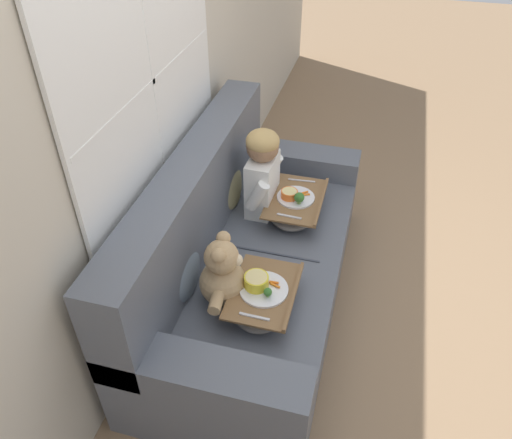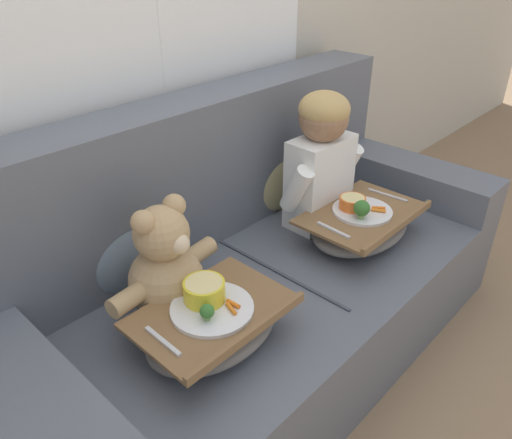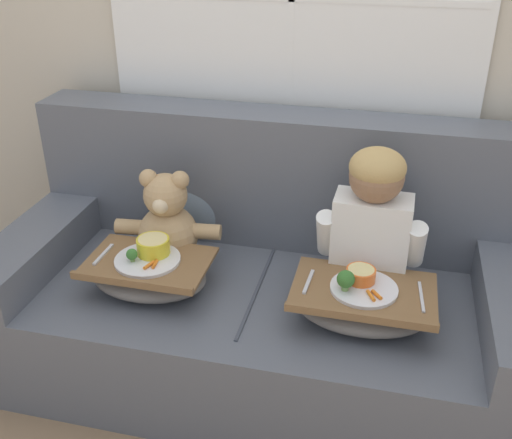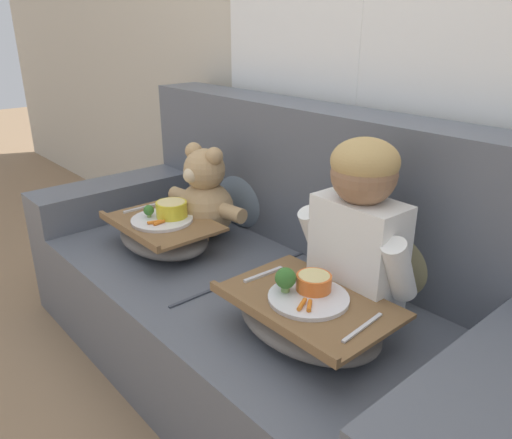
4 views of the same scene
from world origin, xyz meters
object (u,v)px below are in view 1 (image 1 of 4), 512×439
at_px(lap_tray_teddy, 263,297).
at_px(throw_pillow_behind_teddy, 182,267).
at_px(throw_pillow_behind_child, 229,181).
at_px(teddy_bear, 224,276).
at_px(couch, 243,258).
at_px(lap_tray_child, 295,205).
at_px(child_figure, 263,168).

bearing_deg(lap_tray_teddy, throw_pillow_behind_teddy, 90.03).
relative_size(throw_pillow_behind_child, teddy_bear, 0.88).
height_order(throw_pillow_behind_teddy, lap_tray_teddy, throw_pillow_behind_teddy).
relative_size(couch, teddy_bear, 4.74).
height_order(throw_pillow_behind_child, lap_tray_teddy, throw_pillow_behind_child).
height_order(throw_pillow_behind_teddy, lap_tray_child, throw_pillow_behind_teddy).
distance_m(teddy_bear, lap_tray_child, 0.80).
distance_m(throw_pillow_behind_child, teddy_bear, 0.80).
xyz_separation_m(child_figure, teddy_bear, (-0.77, -0.00, -0.13)).
xyz_separation_m(couch, lap_tray_teddy, (-0.38, -0.22, 0.15)).
height_order(teddy_bear, lap_tray_child, teddy_bear).
xyz_separation_m(couch, throw_pillow_behind_child, (0.39, 0.20, 0.24)).
relative_size(throw_pillow_behind_child, lap_tray_child, 0.77).
height_order(throw_pillow_behind_child, child_figure, child_figure).
relative_size(couch, throw_pillow_behind_teddy, 5.45).
relative_size(lap_tray_child, lap_tray_teddy, 1.07).
distance_m(couch, teddy_bear, 0.45).
xyz_separation_m(throw_pillow_behind_teddy, teddy_bear, (0.00, -0.21, -0.00)).
bearing_deg(throw_pillow_behind_child, couch, -152.62).
height_order(couch, throw_pillow_behind_teddy, couch).
bearing_deg(throw_pillow_behind_child, teddy_bear, -164.43).
relative_size(child_figure, lap_tray_teddy, 1.22).
bearing_deg(child_figure, throw_pillow_behind_teddy, 164.74).
bearing_deg(lap_tray_child, throw_pillow_behind_child, 89.84).
bearing_deg(throw_pillow_behind_child, lap_tray_teddy, -151.69).
bearing_deg(lap_tray_child, throw_pillow_behind_teddy, 151.57).
bearing_deg(teddy_bear, child_figure, 0.32).
distance_m(lap_tray_child, lap_tray_teddy, 0.77).
relative_size(throw_pillow_behind_teddy, lap_tray_child, 0.76).
relative_size(throw_pillow_behind_teddy, child_figure, 0.67).
relative_size(throw_pillow_behind_teddy, lap_tray_teddy, 0.82).
distance_m(throw_pillow_behind_child, throw_pillow_behind_teddy, 0.77).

